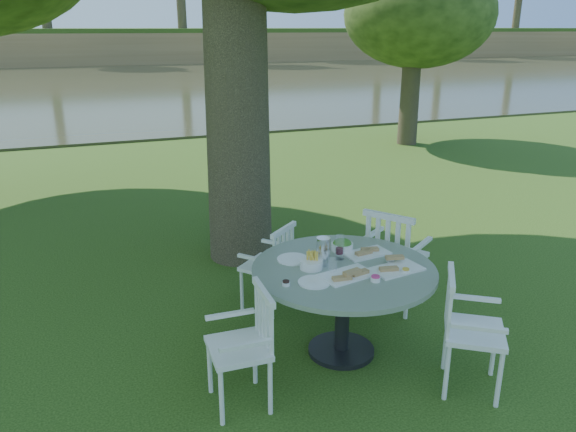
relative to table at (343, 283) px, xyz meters
name	(u,v)px	position (x,y,z in m)	size (l,w,h in m)	color
ground	(295,302)	(-0.02, 1.00, -0.65)	(140.00, 140.00, 0.00)	#1A380B
table	(343,283)	(0.00, 0.00, 0.00)	(1.49, 1.49, 0.79)	black
chair_ne	(392,252)	(0.78, 0.54, -0.06)	(0.68, 0.69, 1.01)	white
chair_nw	(274,261)	(-0.26, 0.94, -0.14)	(0.59, 0.59, 0.86)	white
chair_sw	(250,338)	(-0.91, -0.34, -0.13)	(0.43, 0.46, 0.89)	white
chair_se	(462,322)	(0.62, -0.73, -0.11)	(0.63, 0.63, 0.92)	white
tableware	(338,259)	(-0.02, 0.08, 0.18)	(1.18, 0.79, 0.23)	white
river	(110,87)	(-0.02, 24.00, -0.65)	(100.00, 28.00, 0.12)	#31321E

